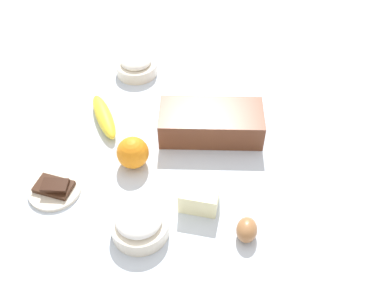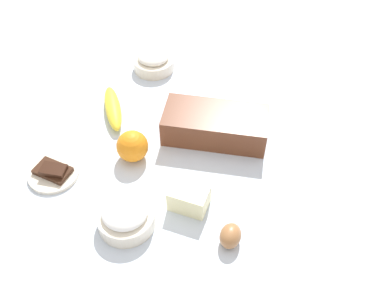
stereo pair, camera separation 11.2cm
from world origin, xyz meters
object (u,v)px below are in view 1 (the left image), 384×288
(sugar_bowl, at_px, (140,223))
(egg_near_butter, at_px, (247,230))
(flour_bowl, at_px, (136,65))
(chocolate_plate, at_px, (55,188))
(butter_block, at_px, (199,198))
(banana, at_px, (104,116))
(orange_fruit, at_px, (133,153))
(loaf_pan, at_px, (211,122))

(sugar_bowl, bearing_deg, egg_near_butter, 11.89)
(flour_bowl, bearing_deg, chocolate_plate, -94.08)
(butter_block, distance_m, chocolate_plate, 0.36)
(chocolate_plate, bearing_deg, sugar_bowl, -12.71)
(sugar_bowl, xyz_separation_m, banana, (-0.22, 0.32, -0.01))
(flour_bowl, xyz_separation_m, orange_fruit, (0.12, -0.37, 0.01))
(flour_bowl, height_order, sugar_bowl, sugar_bowl)
(flour_bowl, relative_size, butter_block, 1.46)
(sugar_bowl, relative_size, chocolate_plate, 1.02)
(loaf_pan, height_order, sugar_bowl, loaf_pan)
(orange_fruit, distance_m, egg_near_butter, 0.35)
(orange_fruit, relative_size, egg_near_butter, 1.35)
(egg_near_butter, bearing_deg, orange_fruit, 156.45)
(flour_bowl, height_order, butter_block, flour_bowl)
(chocolate_plate, bearing_deg, flour_bowl, 85.92)
(loaf_pan, distance_m, orange_fruit, 0.23)
(banana, bearing_deg, egg_near_butter, -30.37)
(loaf_pan, relative_size, flour_bowl, 2.30)
(sugar_bowl, distance_m, chocolate_plate, 0.25)
(loaf_pan, relative_size, chocolate_plate, 2.33)
(loaf_pan, height_order, egg_near_butter, loaf_pan)
(orange_fruit, relative_size, chocolate_plate, 0.64)
(chocolate_plate, bearing_deg, banana, 85.04)
(loaf_pan, xyz_separation_m, sugar_bowl, (-0.08, -0.35, -0.01))
(flour_bowl, relative_size, chocolate_plate, 1.01)
(sugar_bowl, relative_size, egg_near_butter, 2.17)
(flour_bowl, bearing_deg, banana, -93.10)
(orange_fruit, height_order, egg_near_butter, orange_fruit)
(egg_near_butter, bearing_deg, sugar_bowl, -168.11)
(sugar_bowl, bearing_deg, butter_block, 42.88)
(butter_block, xyz_separation_m, egg_near_butter, (0.12, -0.05, -0.01))
(banana, relative_size, egg_near_butter, 3.10)
(chocolate_plate, bearing_deg, loaf_pan, 41.88)
(loaf_pan, bearing_deg, banana, 172.64)
(flour_bowl, distance_m, orange_fruit, 0.39)
(flour_bowl, bearing_deg, butter_block, -54.73)
(sugar_bowl, xyz_separation_m, chocolate_plate, (-0.24, 0.05, -0.02))
(banana, bearing_deg, chocolate_plate, -94.96)
(loaf_pan, height_order, orange_fruit, orange_fruit)
(loaf_pan, xyz_separation_m, chocolate_plate, (-0.33, -0.29, -0.03))
(flour_bowl, xyz_separation_m, banana, (-0.01, -0.24, -0.01))
(flour_bowl, bearing_deg, loaf_pan, -35.43)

